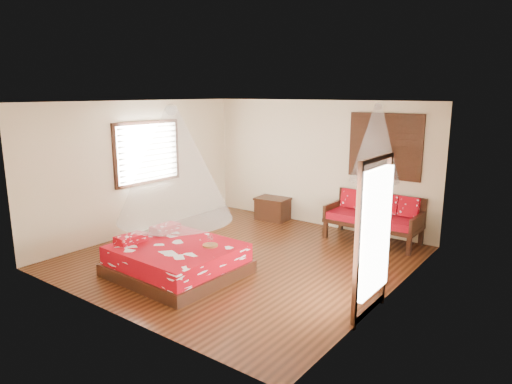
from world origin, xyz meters
TOP-DOWN VIEW (x-y plane):
  - room at (0.00, 0.00)m, footprint 5.54×5.54m
  - bed at (-0.39, -1.25)m, footprint 2.01×1.83m
  - daybed at (1.55, 2.38)m, footprint 1.86×0.82m
  - storage_chest at (-1.01, 2.45)m, footprint 0.81×0.62m
  - shutter_panel at (1.55, 2.72)m, footprint 1.52×0.06m
  - window_left at (-2.71, 0.20)m, footprint 0.10×1.74m
  - glazed_door at (2.72, -0.60)m, footprint 0.08×1.02m
  - wine_tray at (0.11, -0.95)m, footprint 0.25×0.25m
  - mosquito_net_main at (-0.37, -1.25)m, footprint 1.86×1.86m
  - mosquito_net_daybed at (1.55, 2.25)m, footprint 0.96×0.96m

SIDE VIEW (x-z plane):
  - bed at x=-0.39m, z-range -0.06..0.57m
  - storage_chest at x=-1.01m, z-range 0.00..0.53m
  - daybed at x=1.55m, z-range 0.04..1.00m
  - wine_tray at x=0.11m, z-range 0.45..0.66m
  - glazed_door at x=2.72m, z-range -0.01..2.15m
  - room at x=0.00m, z-range -0.02..2.82m
  - window_left at x=-2.71m, z-range 1.03..2.37m
  - mosquito_net_main at x=-0.37m, z-range 0.95..2.75m
  - shutter_panel at x=1.55m, z-range 1.24..2.56m
  - mosquito_net_daybed at x=1.55m, z-range 1.25..2.75m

